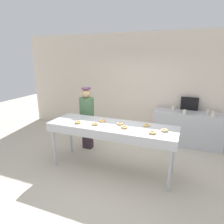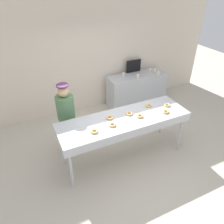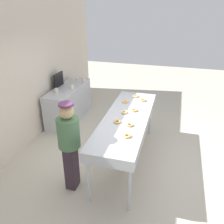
% 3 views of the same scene
% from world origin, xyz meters
% --- Properties ---
extents(ground_plane, '(16.00, 16.00, 0.00)m').
position_xyz_m(ground_plane, '(0.00, 0.00, 0.00)').
color(ground_plane, beige).
extents(back_wall, '(8.00, 0.12, 3.07)m').
position_xyz_m(back_wall, '(0.00, 2.37, 1.53)').
color(back_wall, beige).
rests_on(back_wall, ground).
extents(fryer_conveyor, '(2.67, 0.83, 1.02)m').
position_xyz_m(fryer_conveyor, '(0.00, 0.00, 0.93)').
color(fryer_conveyor, '#B7BABF').
rests_on(fryer_conveyor, ground).
extents(glazed_donut_0, '(0.15, 0.15, 0.04)m').
position_xyz_m(glazed_donut_0, '(1.06, 0.02, 1.04)').
color(glazed_donut_0, '#DCB76E').
rests_on(glazed_donut_0, fryer_conveyor).
extents(glazed_donut_1, '(0.18, 0.18, 0.04)m').
position_xyz_m(glazed_donut_1, '(-0.27, 0.11, 1.04)').
color(glazed_donut_1, '#EBAF5D').
rests_on(glazed_donut_1, fryer_conveyor).
extents(glazed_donut_2, '(0.14, 0.14, 0.04)m').
position_xyz_m(glazed_donut_2, '(0.68, 0.18, 1.04)').
color(glazed_donut_2, '#E5B465').
rests_on(glazed_donut_2, fryer_conveyor).
extents(glazed_donut_3, '(0.14, 0.14, 0.04)m').
position_xyz_m(glazed_donut_3, '(-0.32, -0.13, 1.04)').
color(glazed_donut_3, '#E7B56E').
rests_on(glazed_donut_3, fryer_conveyor).
extents(glazed_donut_4, '(0.16, 0.16, 0.04)m').
position_xyz_m(glazed_donut_4, '(-0.70, -0.17, 1.04)').
color(glazed_donut_4, '#EBBC5F').
rests_on(glazed_donut_4, fryer_conveyor).
extents(glazed_donut_5, '(0.19, 0.19, 0.04)m').
position_xyz_m(glazed_donut_5, '(0.16, 0.07, 1.04)').
color(glazed_donut_5, '#E2B56D').
rests_on(glazed_donut_5, fryer_conveyor).
extents(glazed_donut_6, '(0.18, 0.18, 0.04)m').
position_xyz_m(glazed_donut_6, '(0.30, -0.10, 1.04)').
color(glazed_donut_6, '#E3AD5D').
rests_on(glazed_donut_6, fryer_conveyor).
extents(glazed_donut_7, '(0.17, 0.17, 0.04)m').
position_xyz_m(glazed_donut_7, '(0.87, -0.18, 1.04)').
color(glazed_donut_7, '#E9B15C').
rests_on(glazed_donut_7, fryer_conveyor).
extents(worker_baker, '(0.37, 0.37, 1.63)m').
position_xyz_m(worker_baker, '(-0.98, 0.74, 0.95)').
color(worker_baker, '#33252F').
rests_on(worker_baker, ground).
extents(prep_counter, '(1.78, 0.60, 0.93)m').
position_xyz_m(prep_counter, '(1.46, 1.92, 0.47)').
color(prep_counter, '#B7BABF').
rests_on(prep_counter, ground).
extents(paper_cup_0, '(0.08, 0.08, 0.10)m').
position_xyz_m(paper_cup_0, '(1.36, 1.74, 0.99)').
color(paper_cup_0, beige).
rests_on(paper_cup_0, prep_counter).
extents(paper_cup_1, '(0.08, 0.08, 0.10)m').
position_xyz_m(paper_cup_1, '(2.02, 1.69, 0.99)').
color(paper_cup_1, beige).
rests_on(paper_cup_1, prep_counter).
extents(paper_cup_2, '(0.08, 0.08, 0.10)m').
position_xyz_m(paper_cup_2, '(1.93, 1.98, 0.99)').
color(paper_cup_2, beige).
rests_on(paper_cup_2, prep_counter).
extents(paper_cup_3, '(0.08, 0.08, 0.10)m').
position_xyz_m(paper_cup_3, '(1.05, 2.03, 0.99)').
color(paper_cup_3, beige).
rests_on(paper_cup_3, prep_counter).
extents(paper_cup_4, '(0.08, 0.08, 0.10)m').
position_xyz_m(paper_cup_4, '(2.03, 1.89, 0.99)').
color(paper_cup_4, beige).
rests_on(paper_cup_4, prep_counter).
extents(menu_display, '(0.46, 0.04, 0.36)m').
position_xyz_m(menu_display, '(1.46, 2.17, 1.12)').
color(menu_display, black).
rests_on(menu_display, prep_counter).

